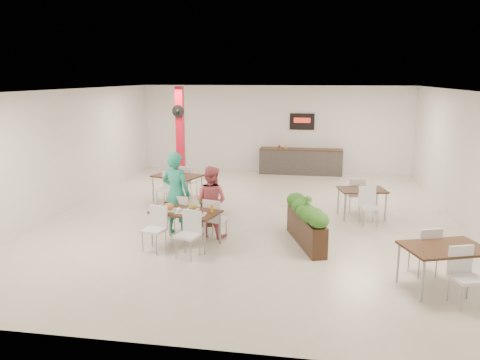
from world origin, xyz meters
name	(u,v)px	position (x,y,z in m)	size (l,w,h in m)	color
ground	(253,217)	(0.00, 0.00, 0.00)	(12.00, 12.00, 0.00)	beige
room_shell	(253,139)	(0.00, 0.00, 2.01)	(10.10, 12.10, 3.22)	white
red_column	(180,133)	(-3.00, 3.79, 1.64)	(0.40, 0.41, 3.20)	#AB0B1F
service_counter	(301,161)	(1.00, 5.65, 0.49)	(3.00, 0.64, 2.20)	#2F2C2A
main_table	(185,216)	(-1.14, -2.23, 0.64)	(1.61, 1.89, 0.92)	#321A10
diner_man	(176,194)	(-1.53, -1.58, 0.95)	(0.69, 0.45, 1.90)	teal
diner_woman	(211,201)	(-0.73, -1.58, 0.80)	(0.78, 0.61, 1.60)	#D65F6D
planter_left	(209,199)	(-1.09, -0.21, 0.48)	(0.58, 1.68, 0.87)	black
planter_right	(306,221)	(1.39, -1.77, 0.50)	(0.91, 1.93, 1.05)	black
side_table_a	(177,179)	(-2.37, 1.28, 0.64)	(1.51, 1.67, 0.92)	#321A10
side_table_b	(362,194)	(2.72, 0.40, 0.63)	(1.28, 1.67, 0.92)	#321A10
side_table_c	(444,253)	(3.72, -3.58, 0.64)	(1.55, 1.67, 0.92)	#321A10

